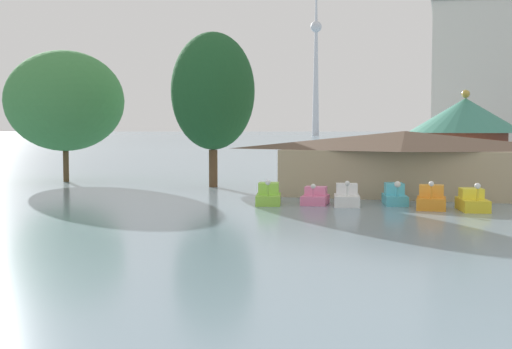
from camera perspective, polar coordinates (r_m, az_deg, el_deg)
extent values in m
cube|color=#8CCC3F|center=(42.11, 1.08, -2.14)|extent=(2.09, 3.08, 0.62)
cube|color=#A0E24F|center=(42.39, 1.10, -1.19)|extent=(1.53, 1.52, 0.72)
cylinder|color=#8CCC3F|center=(40.92, 1.02, -1.40)|extent=(0.14, 0.14, 0.69)
sphere|color=white|center=(40.88, 1.02, -0.69)|extent=(0.32, 0.32, 0.32)
cube|color=pink|center=(42.33, 5.09, -2.16)|extent=(1.68, 2.36, 0.56)
cube|color=pink|center=(42.56, 5.15, -1.39)|extent=(1.38, 1.09, 0.54)
cylinder|color=pink|center=(41.37, 4.92, -1.57)|extent=(0.14, 0.14, 0.50)
sphere|color=white|center=(41.34, 4.92, -1.01)|extent=(0.31, 0.31, 0.31)
cube|color=white|center=(41.66, 7.78, -2.21)|extent=(1.91, 2.60, 0.66)
cube|color=white|center=(41.89, 7.78, -1.24)|extent=(1.47, 1.27, 0.70)
cylinder|color=white|center=(40.65, 7.82, -1.43)|extent=(0.14, 0.14, 0.65)
sphere|color=white|center=(40.61, 7.82, -0.75)|extent=(0.31, 0.31, 0.31)
cube|color=#4CB7CC|center=(42.92, 11.80, -2.11)|extent=(1.89, 3.06, 0.61)
cube|color=#5DCDE2|center=(43.21, 11.75, -1.19)|extent=(1.38, 1.48, 0.72)
cylinder|color=#4CB7CC|center=(41.74, 12.01, -1.48)|extent=(0.14, 0.14, 0.56)
sphere|color=white|center=(41.70, 12.02, -0.83)|extent=(0.40, 0.40, 0.40)
cube|color=orange|center=(40.82, 14.77, -2.40)|extent=(1.69, 2.23, 0.71)
cube|color=gold|center=(41.03, 14.79, -1.37)|extent=(1.42, 1.01, 0.72)
cylinder|color=orange|center=(39.87, 14.77, -1.52)|extent=(0.14, 0.14, 0.73)
sphere|color=white|center=(39.83, 14.79, -0.78)|extent=(0.31, 0.31, 0.31)
cube|color=yellow|center=(40.89, 18.04, -2.47)|extent=(1.96, 3.06, 0.69)
cube|color=yellow|center=(41.17, 17.95, -1.53)|extent=(1.46, 1.49, 0.58)
cylinder|color=yellow|center=(39.72, 18.42, -1.67)|extent=(0.14, 0.14, 0.68)
sphere|color=white|center=(39.67, 18.44, -0.93)|extent=(0.34, 0.34, 0.34)
cube|color=tan|center=(47.92, 12.57, 0.11)|extent=(17.02, 5.36, 3.28)
pyramid|color=brown|center=(47.83, 12.62, 2.86)|extent=(18.38, 6.16, 1.33)
cylinder|color=brown|center=(59.74, 17.40, 1.31)|extent=(7.02, 7.02, 4.42)
cone|color=#387F6B|center=(59.69, 17.47, 4.85)|extent=(9.69, 9.69, 2.95)
sphere|color=#B7993D|center=(59.75, 17.51, 6.60)|extent=(0.70, 0.70, 0.70)
cylinder|color=brown|center=(62.27, -15.95, 0.68)|extent=(0.51, 0.51, 2.76)
ellipsoid|color=#3D7F42|center=(62.22, -16.05, 6.08)|extent=(10.51, 10.51, 8.96)
cylinder|color=brown|center=(54.54, -3.68, 0.53)|extent=(0.71, 0.71, 3.05)
ellipsoid|color=#1E5128|center=(54.53, -3.71, 7.14)|extent=(6.81, 6.81, 9.52)
cone|color=silver|center=(433.63, 5.16, 11.27)|extent=(4.54, 4.54, 119.93)
sphere|color=silver|center=(434.92, 5.17, 12.49)|extent=(7.18, 7.18, 7.18)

